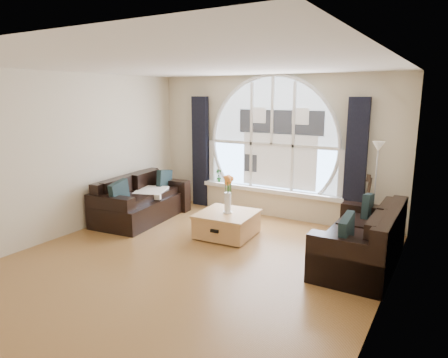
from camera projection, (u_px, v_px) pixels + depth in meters
ground at (192, 263)px, 5.65m from camera, size 5.00×5.50×0.01m
ceiling at (188, 65)px, 5.09m from camera, size 5.00×5.50×0.01m
wall_back at (273, 147)px, 7.69m from camera, size 5.00×0.01×2.70m
wall_left at (67, 155)px, 6.62m from camera, size 0.01×5.50×2.70m
wall_right at (387, 192)px, 4.13m from camera, size 0.01×5.50×2.70m
attic_slope at (364, 93)px, 4.07m from camera, size 0.92×5.50×0.72m
arched_window at (273, 133)px, 7.61m from camera, size 2.60×0.06×2.15m
window_sill at (270, 190)px, 7.78m from camera, size 2.90×0.22×0.08m
window_frame at (272, 133)px, 7.58m from camera, size 2.76×0.08×2.15m
neighbor_house at (279, 140)px, 7.54m from camera, size 1.70×0.02×1.50m
curtain_left at (201, 152)px, 8.43m from camera, size 0.35×0.12×2.30m
curtain_right at (356, 165)px, 6.83m from camera, size 0.35×0.12×2.30m
sofa_left at (142, 199)px, 7.55m from camera, size 1.11×1.93×0.82m
sofa_right at (360, 237)px, 5.53m from camera, size 0.94×1.88×0.83m
coffee_chest at (227, 223)px, 6.69m from camera, size 0.97×0.97×0.45m
throw_blanket at (151, 192)px, 7.64m from camera, size 0.70×0.70×0.10m
vase_flowers at (228, 190)px, 6.55m from camera, size 0.24×0.24×0.70m
floor_lamp at (375, 190)px, 6.55m from camera, size 0.24×0.24×1.60m
guitar at (368, 204)px, 6.69m from camera, size 0.41×0.33×1.06m
potted_plant at (219, 175)px, 8.32m from camera, size 0.18×0.15×0.29m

